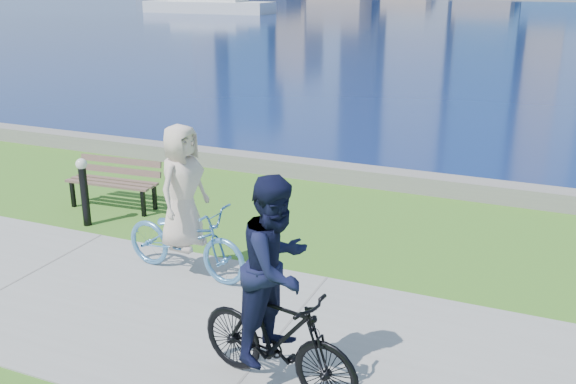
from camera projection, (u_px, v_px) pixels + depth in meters
name	position (u px, v px, depth m)	size (l,w,h in m)	color
ground	(277.00, 339.00, 7.66)	(320.00, 320.00, 0.00)	#376C1C
concrete_path	(277.00, 338.00, 7.66)	(80.00, 3.50, 0.02)	gray
seawall	(402.00, 180.00, 13.00)	(90.00, 0.50, 0.35)	slate
bay_water	(545.00, 15.00, 70.33)	(320.00, 131.00, 0.01)	#0C1C4D
ferry_near	(208.00, 5.00, 74.17)	(15.26, 4.36, 2.07)	silver
park_bench	(115.00, 179.00, 11.89)	(1.76, 0.70, 0.89)	black
bollard_lamp	(84.00, 187.00, 10.94)	(0.19, 0.19, 1.20)	black
cyclist_woman	(184.00, 220.00, 9.04)	(0.92, 2.10, 2.21)	#5596CE
cyclist_man	(277.00, 304.00, 6.43)	(0.92, 1.99, 2.32)	black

